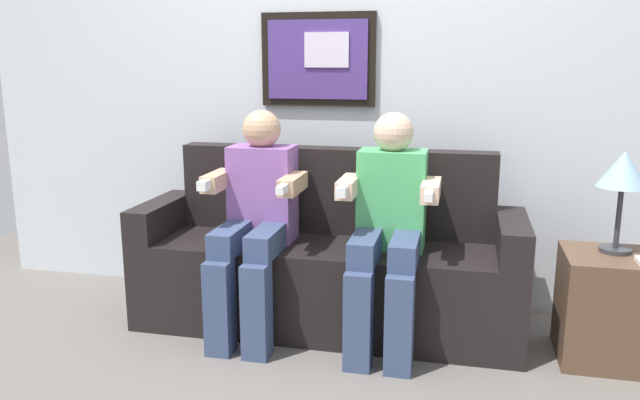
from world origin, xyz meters
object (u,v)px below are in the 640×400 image
person_on_left (256,215)px  side_table_right (606,307)px  person_on_right (388,223)px  couch (328,266)px  table_lamp (623,174)px

person_on_left → side_table_right: (1.64, 0.06, -0.36)m
person_on_right → side_table_right: size_ratio=2.22×
couch → side_table_right: size_ratio=3.87×
person_on_left → table_lamp: bearing=3.8°
person_on_right → table_lamp: (1.02, 0.11, 0.25)m
side_table_right → person_on_right: bearing=-176.5°
couch → person_on_left: (-0.33, -0.17, 0.29)m
table_lamp → person_on_right: bearing=-173.8°
side_table_right → person_on_left: bearing=-177.9°
side_table_right → table_lamp: 0.61m
person_on_right → side_table_right: 1.06m
person_on_right → side_table_right: bearing=3.5°
side_table_right → couch: bearing=175.4°
couch → table_lamp: table_lamp is taller
table_lamp → side_table_right: bearing=-115.9°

